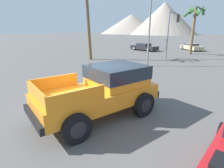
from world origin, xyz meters
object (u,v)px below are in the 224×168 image
traffic_light_main (173,25)px  street_lamp_post (151,11)px  orange_pickup_truck (105,88)px  parked_car_dark (144,47)px  parked_car_tan (191,47)px  palm_tree_short (195,17)px

traffic_light_main → street_lamp_post: (-0.19, -6.78, 1.00)m
orange_pickup_truck → traffic_light_main: size_ratio=0.98×
orange_pickup_truck → parked_car_dark: 23.46m
parked_car_tan → palm_tree_short: (0.81, -5.44, 4.28)m
traffic_light_main → palm_tree_short: palm_tree_short is taller
parked_car_tan → street_lamp_post: bearing=46.7°
orange_pickup_truck → parked_car_dark: orange_pickup_truck is taller
street_lamp_post → palm_tree_short: size_ratio=1.24×
orange_pickup_truck → palm_tree_short: 21.62m
street_lamp_post → palm_tree_short: 11.29m
parked_car_dark → traffic_light_main: bearing=62.4°
orange_pickup_truck → palm_tree_short: bearing=111.4°
parked_car_tan → palm_tree_short: palm_tree_short is taller
parked_car_dark → parked_car_tan: bearing=140.1°
orange_pickup_truck → parked_car_tan: bearing=112.7°
parked_car_tan → street_lamp_post: size_ratio=0.56×
parked_car_tan → parked_car_dark: bearing=-4.4°
traffic_light_main → palm_tree_short: bearing=-19.1°
street_lamp_post → palm_tree_short: (1.70, 11.16, 0.04)m
parked_car_dark → street_lamp_post: street_lamp_post is taller
parked_car_tan → traffic_light_main: bearing=45.7°
traffic_light_main → street_lamp_post: bearing=178.4°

